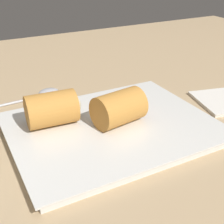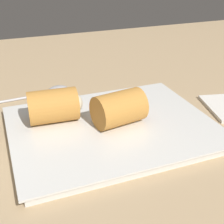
# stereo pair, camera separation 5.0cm
# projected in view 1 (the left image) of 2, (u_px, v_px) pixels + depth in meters

# --- Properties ---
(table_surface) EXTENTS (1.80, 1.40, 0.02)m
(table_surface) POSITION_uv_depth(u_px,v_px,m) (104.00, 150.00, 0.48)
(table_surface) COLOR tan
(table_surface) RESTS_ON ground
(serving_plate) EXTENTS (0.32, 0.25, 0.01)m
(serving_plate) POSITION_uv_depth(u_px,v_px,m) (112.00, 128.00, 0.50)
(serving_plate) COLOR silver
(serving_plate) RESTS_ON table_surface
(roll_front_left) EXTENTS (0.09, 0.06, 0.05)m
(roll_front_left) POSITION_uv_depth(u_px,v_px,m) (55.00, 108.00, 0.48)
(roll_front_left) COLOR #C68438
(roll_front_left) RESTS_ON serving_plate
(roll_front_right) EXTENTS (0.09, 0.07, 0.05)m
(roll_front_right) POSITION_uv_depth(u_px,v_px,m) (121.00, 107.00, 0.49)
(roll_front_right) COLOR #C68438
(roll_front_right) RESTS_ON serving_plate
(spoon) EXTENTS (0.16, 0.03, 0.01)m
(spoon) POSITION_uv_depth(u_px,v_px,m) (44.00, 94.00, 0.62)
(spoon) COLOR #B2B2B7
(spoon) RESTS_ON table_surface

